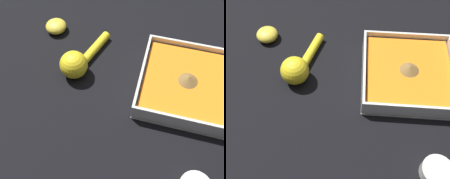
# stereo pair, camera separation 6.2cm
# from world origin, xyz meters

# --- Properties ---
(ground_plane) EXTENTS (4.00, 4.00, 0.00)m
(ground_plane) POSITION_xyz_m (0.00, 0.00, 0.00)
(ground_plane) COLOR black
(square_dish) EXTENTS (0.22, 0.22, 0.05)m
(square_dish) POSITION_xyz_m (-0.04, 0.02, 0.02)
(square_dish) COLOR silver
(square_dish) RESTS_ON ground_plane
(lemon_squeezer) EXTENTS (0.09, 0.18, 0.07)m
(lemon_squeezer) POSITION_xyz_m (-0.31, 0.01, 0.03)
(lemon_squeezer) COLOR yellow
(lemon_squeezer) RESTS_ON ground_plane
(lemon_half) EXTENTS (0.06, 0.06, 0.03)m
(lemon_half) POSITION_xyz_m (-0.41, 0.13, 0.02)
(lemon_half) COLOR yellow
(lemon_half) RESTS_ON ground_plane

